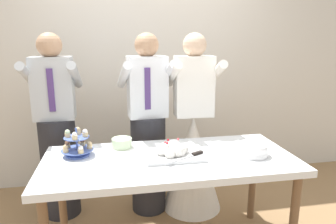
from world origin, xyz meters
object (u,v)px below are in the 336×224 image
(round_cake, at_px, (122,144))
(person_groom, at_px, (148,135))
(person_guest, at_px, (57,137))
(dessert_table, at_px, (170,167))
(main_cake_tray, at_px, (173,151))
(person_bride, at_px, (193,150))
(cupcake_stand, at_px, (77,145))
(plate_stack, at_px, (253,150))

(round_cake, relative_size, person_groom, 0.14)
(round_cake, xyz_separation_m, person_guest, (-0.56, 0.48, -0.06))
(dessert_table, distance_m, main_cake_tray, 0.12)
(round_cake, relative_size, person_guest, 0.14)
(person_bride, bearing_deg, person_guest, 174.89)
(main_cake_tray, distance_m, person_bride, 0.72)
(dessert_table, bearing_deg, person_guest, 140.94)
(dessert_table, xyz_separation_m, person_guest, (-0.89, 0.72, 0.05))
(dessert_table, height_order, round_cake, round_cake)
(main_cake_tray, bearing_deg, person_guest, 141.97)
(cupcake_stand, bearing_deg, person_bride, 24.49)
(person_bride, relative_size, person_guest, 1.00)
(plate_stack, distance_m, round_cake, 0.99)
(cupcake_stand, xyz_separation_m, main_cake_tray, (0.68, -0.15, -0.04))
(round_cake, bearing_deg, plate_stack, -18.91)
(dessert_table, relative_size, plate_stack, 8.34)
(person_guest, bearing_deg, plate_stack, -28.10)
(dessert_table, relative_size, main_cake_tray, 4.28)
(main_cake_tray, distance_m, plate_stack, 0.58)
(plate_stack, distance_m, person_groom, 1.00)
(person_groom, bearing_deg, person_guest, 175.15)
(dessert_table, distance_m, plate_stack, 0.62)
(main_cake_tray, distance_m, person_guest, 1.16)
(main_cake_tray, bearing_deg, round_cake, 146.27)
(person_groom, relative_size, person_bride, 1.00)
(dessert_table, height_order, cupcake_stand, cupcake_stand)
(plate_stack, bearing_deg, main_cake_tray, 171.98)
(dessert_table, distance_m, person_guest, 1.14)
(cupcake_stand, distance_m, round_cake, 0.34)
(dessert_table, relative_size, cupcake_stand, 7.83)
(cupcake_stand, distance_m, main_cake_tray, 0.70)
(round_cake, xyz_separation_m, person_groom, (0.25, 0.41, -0.06))
(plate_stack, relative_size, person_bride, 0.13)
(main_cake_tray, bearing_deg, cupcake_stand, 167.35)
(person_groom, bearing_deg, cupcake_stand, -139.46)
(dessert_table, bearing_deg, plate_stack, -7.14)
(main_cake_tray, xyz_separation_m, round_cake, (-0.36, 0.24, -0.01))
(dessert_table, xyz_separation_m, plate_stack, (0.60, -0.08, 0.12))
(main_cake_tray, relative_size, plate_stack, 1.95)
(dessert_table, distance_m, person_groom, 0.66)
(cupcake_stand, relative_size, person_groom, 0.14)
(dessert_table, height_order, person_groom, person_groom)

